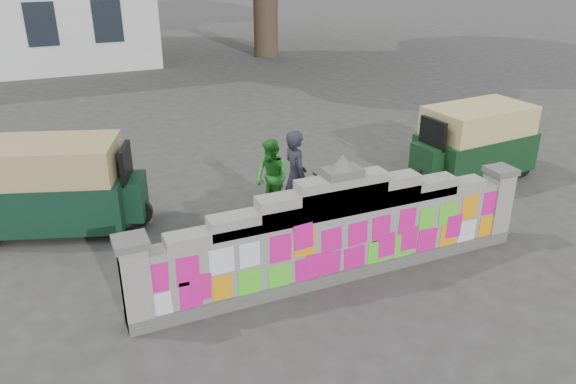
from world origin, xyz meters
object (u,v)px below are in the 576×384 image
(rickshaw_right, at_px, (474,141))
(rickshaw_left, at_px, (56,185))
(pedestrian, at_px, (272,178))
(cyclist_bike, at_px, (295,208))
(cyclist_rider, at_px, (296,190))

(rickshaw_right, bearing_deg, rickshaw_left, -11.36)
(pedestrian, height_order, rickshaw_right, rickshaw_right)
(rickshaw_left, bearing_deg, cyclist_bike, -7.70)
(pedestrian, bearing_deg, cyclist_bike, -16.87)
(cyclist_bike, xyz_separation_m, rickshaw_left, (-3.77, 1.86, 0.36))
(rickshaw_left, height_order, rickshaw_right, rickshaw_left)
(pedestrian, height_order, rickshaw_left, rickshaw_left)
(cyclist_rider, height_order, rickshaw_left, cyclist_rider)
(cyclist_bike, distance_m, cyclist_rider, 0.34)
(rickshaw_left, bearing_deg, rickshaw_right, 11.86)
(pedestrian, relative_size, rickshaw_left, 0.48)
(cyclist_bike, bearing_deg, rickshaw_right, -79.56)
(cyclist_bike, xyz_separation_m, cyclist_rider, (0.00, 0.00, 0.34))
(cyclist_rider, bearing_deg, rickshaw_left, 63.52)
(cyclist_bike, xyz_separation_m, rickshaw_right, (4.63, 0.87, 0.33))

